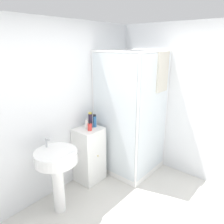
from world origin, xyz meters
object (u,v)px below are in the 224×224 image
(soap_dispenser, at_px, (90,127))
(shampoo_bottle_blue, at_px, (95,121))
(lotion_bottle_white, at_px, (87,124))
(shampoo_bottle_tall_black, at_px, (90,120))
(sink, at_px, (57,166))

(soap_dispenser, relative_size, shampoo_bottle_blue, 0.69)
(shampoo_bottle_blue, distance_m, lotion_bottle_white, 0.14)
(soap_dispenser, height_order, shampoo_bottle_blue, shampoo_bottle_blue)
(soap_dispenser, height_order, shampoo_bottle_tall_black, shampoo_bottle_tall_black)
(sink, height_order, shampoo_bottle_blue, shampoo_bottle_blue)
(soap_dispenser, xyz_separation_m, shampoo_bottle_tall_black, (0.10, 0.08, 0.06))
(sink, distance_m, shampoo_bottle_blue, 0.96)
(sink, relative_size, shampoo_bottle_blue, 5.04)
(soap_dispenser, bearing_deg, shampoo_bottle_blue, 17.47)
(soap_dispenser, relative_size, shampoo_bottle_tall_black, 0.56)
(shampoo_bottle_tall_black, bearing_deg, sink, -165.27)
(shampoo_bottle_tall_black, distance_m, lotion_bottle_white, 0.09)
(shampoo_bottle_blue, xyz_separation_m, lotion_bottle_white, (-0.12, 0.06, -0.03))
(shampoo_bottle_blue, bearing_deg, lotion_bottle_white, 155.04)
(sink, relative_size, soap_dispenser, 7.30)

